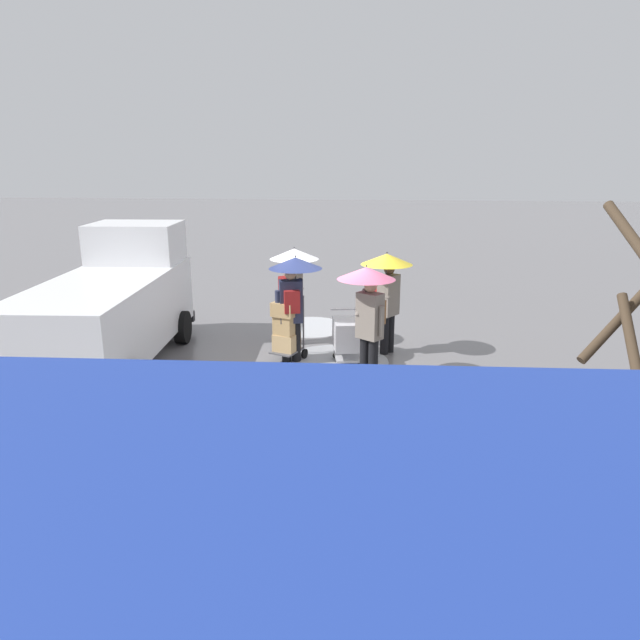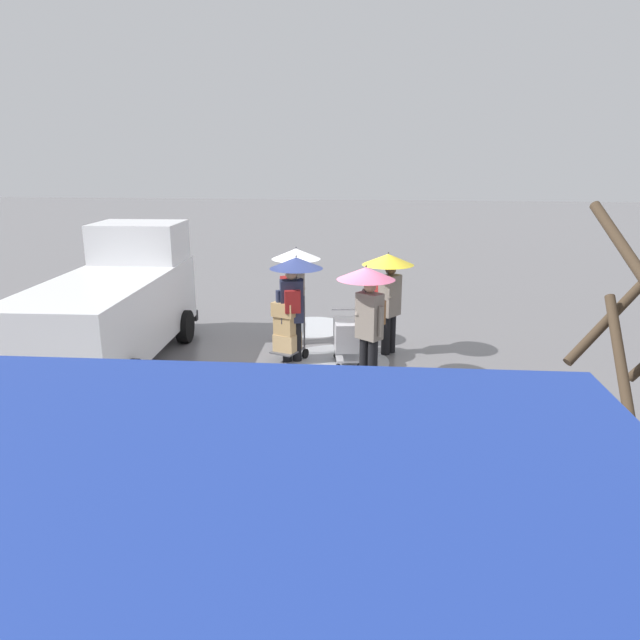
{
  "view_description": "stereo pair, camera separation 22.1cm",
  "coord_description": "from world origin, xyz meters",
  "px_view_note": "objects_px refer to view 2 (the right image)",
  "views": [
    {
      "loc": [
        -1.01,
        10.99,
        4.0
      ],
      "look_at": [
        -0.06,
        0.49,
        1.05
      ],
      "focal_mm": 33.11,
      "sensor_mm": 36.0,
      "label": 1
    },
    {
      "loc": [
        -1.23,
        10.97,
        4.0
      ],
      "look_at": [
        -0.06,
        0.49,
        1.05
      ],
      "focal_mm": 33.11,
      "sensor_mm": 36.0,
      "label": 2
    }
  ],
  "objects_px": {
    "pedestrian_black_side": "(294,285)",
    "pedestrian_far_side": "(368,297)",
    "pedestrian_pink_side": "(388,280)",
    "pedestrian_white_side": "(295,273)",
    "cargo_van_parked_right": "(114,305)",
    "shopping_cart_vendor": "(348,336)",
    "hand_dolly_boxes": "(287,327)"
  },
  "relations": [
    {
      "from": "pedestrian_pink_side",
      "to": "pedestrian_black_side",
      "type": "height_order",
      "value": "same"
    },
    {
      "from": "shopping_cart_vendor",
      "to": "hand_dolly_boxes",
      "type": "xyz_separation_m",
      "value": [
        1.21,
        -0.02,
        0.14
      ]
    },
    {
      "from": "hand_dolly_boxes",
      "to": "pedestrian_white_side",
      "type": "relative_size",
      "value": 0.61
    },
    {
      "from": "shopping_cart_vendor",
      "to": "pedestrian_white_side",
      "type": "relative_size",
      "value": 0.47
    },
    {
      "from": "pedestrian_black_side",
      "to": "pedestrian_far_side",
      "type": "height_order",
      "value": "same"
    },
    {
      "from": "shopping_cart_vendor",
      "to": "hand_dolly_boxes",
      "type": "distance_m",
      "value": 1.21
    },
    {
      "from": "cargo_van_parked_right",
      "to": "hand_dolly_boxes",
      "type": "xyz_separation_m",
      "value": [
        -3.37,
        -0.44,
        -0.47
      ]
    },
    {
      "from": "shopping_cart_vendor",
      "to": "pedestrian_far_side",
      "type": "distance_m",
      "value": 1.4
    },
    {
      "from": "pedestrian_white_side",
      "to": "pedestrian_far_side",
      "type": "height_order",
      "value": "same"
    },
    {
      "from": "hand_dolly_boxes",
      "to": "pedestrian_white_side",
      "type": "distance_m",
      "value": 1.42
    },
    {
      "from": "shopping_cart_vendor",
      "to": "cargo_van_parked_right",
      "type": "bearing_deg",
      "value": 5.21
    },
    {
      "from": "cargo_van_parked_right",
      "to": "pedestrian_pink_side",
      "type": "bearing_deg",
      "value": -168.45
    },
    {
      "from": "pedestrian_black_side",
      "to": "pedestrian_pink_side",
      "type": "bearing_deg",
      "value": -160.11
    },
    {
      "from": "pedestrian_pink_side",
      "to": "hand_dolly_boxes",
      "type": "bearing_deg",
      "value": 18.27
    },
    {
      "from": "pedestrian_black_side",
      "to": "pedestrian_white_side",
      "type": "relative_size",
      "value": 1.0
    },
    {
      "from": "pedestrian_pink_side",
      "to": "pedestrian_far_side",
      "type": "xyz_separation_m",
      "value": [
        0.36,
        1.57,
        0.0
      ]
    },
    {
      "from": "pedestrian_pink_side",
      "to": "pedestrian_white_side",
      "type": "height_order",
      "value": "same"
    },
    {
      "from": "hand_dolly_boxes",
      "to": "pedestrian_pink_side",
      "type": "height_order",
      "value": "pedestrian_pink_side"
    },
    {
      "from": "hand_dolly_boxes",
      "to": "pedestrian_white_side",
      "type": "xyz_separation_m",
      "value": [
        0.01,
        -1.12,
        0.86
      ]
    },
    {
      "from": "cargo_van_parked_right",
      "to": "pedestrian_white_side",
      "type": "height_order",
      "value": "cargo_van_parked_right"
    },
    {
      "from": "shopping_cart_vendor",
      "to": "pedestrian_white_side",
      "type": "bearing_deg",
      "value": -43.39
    },
    {
      "from": "pedestrian_white_side",
      "to": "pedestrian_far_side",
      "type": "relative_size",
      "value": 1.0
    },
    {
      "from": "pedestrian_pink_side",
      "to": "shopping_cart_vendor",
      "type": "bearing_deg",
      "value": 41.25
    },
    {
      "from": "shopping_cart_vendor",
      "to": "pedestrian_pink_side",
      "type": "xyz_separation_m",
      "value": [
        -0.77,
        -0.67,
        1.0
      ]
    },
    {
      "from": "pedestrian_white_side",
      "to": "pedestrian_far_side",
      "type": "xyz_separation_m",
      "value": [
        -1.62,
        2.04,
        0.0
      ]
    },
    {
      "from": "cargo_van_parked_right",
      "to": "pedestrian_far_side",
      "type": "height_order",
      "value": "cargo_van_parked_right"
    },
    {
      "from": "hand_dolly_boxes",
      "to": "pedestrian_pink_side",
      "type": "distance_m",
      "value": 2.25
    },
    {
      "from": "pedestrian_pink_side",
      "to": "cargo_van_parked_right",
      "type": "bearing_deg",
      "value": 11.55
    },
    {
      "from": "shopping_cart_vendor",
      "to": "pedestrian_pink_side",
      "type": "bearing_deg",
      "value": -138.75
    },
    {
      "from": "cargo_van_parked_right",
      "to": "pedestrian_black_side",
      "type": "distance_m",
      "value": 3.56
    },
    {
      "from": "shopping_cart_vendor",
      "to": "pedestrian_far_side",
      "type": "height_order",
      "value": "pedestrian_far_side"
    },
    {
      "from": "hand_dolly_boxes",
      "to": "pedestrian_pink_side",
      "type": "relative_size",
      "value": 0.61
    }
  ]
}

